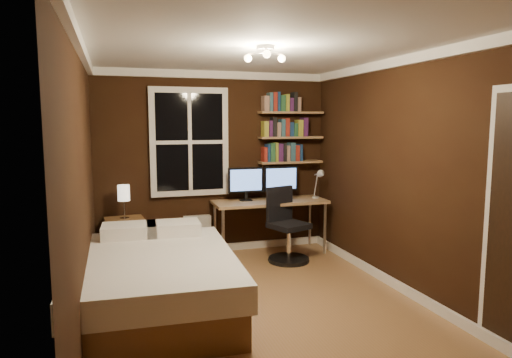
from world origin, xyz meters
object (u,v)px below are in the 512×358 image
object	(u,v)px
bedside_lamp	(124,202)
desk	(270,205)
nightstand	(125,242)
office_chair	(287,233)
desk_lamp	(318,183)
bed	(155,281)
radiator	(197,235)
monitor_right	(281,183)
monitor_left	(246,184)

from	to	relation	value
bedside_lamp	desk	size ratio (longest dim) A/B	0.28
nightstand	bedside_lamp	distance (m)	0.51
office_chair	desk	bearing A→B (deg)	83.12
desk_lamp	office_chair	world-z (taller)	desk_lamp
desk	desk_lamp	xyz separation A→B (m)	(0.69, -0.09, 0.28)
bed	office_chair	distance (m)	2.12
radiator	monitor_right	distance (m)	1.37
nightstand	desk_lamp	bearing A→B (deg)	-8.37
bed	monitor_right	world-z (taller)	monitor_right
bedside_lamp	radiator	xyz separation A→B (m)	(0.96, 0.15, -0.54)
desk	monitor_right	world-z (taller)	monitor_right
bed	bedside_lamp	bearing A→B (deg)	101.10
bedside_lamp	monitor_left	xyz separation A→B (m)	(1.61, 0.01, 0.16)
desk	desk_lamp	world-z (taller)	desk_lamp
nightstand	desk	size ratio (longest dim) A/B	0.38
desk	monitor_left	distance (m)	0.44
nightstand	desk	xyz separation A→B (m)	(1.93, -0.06, 0.39)
monitor_left	radiator	bearing A→B (deg)	168.67
bed	desk	size ratio (longest dim) A/B	1.37
monitor_left	bedside_lamp	bearing A→B (deg)	-179.47
desk_lamp	radiator	bearing A→B (deg)	169.87
monitor_left	monitor_right	xyz separation A→B (m)	(0.51, 0.00, 0.00)
office_chair	desk_lamp	bearing A→B (deg)	8.25
monitor_right	desk_lamp	bearing A→B (deg)	-18.48
bedside_lamp	desk_lamp	distance (m)	2.63
bed	monitor_left	bearing A→B (deg)	52.14
office_chair	bedside_lamp	bearing A→B (deg)	147.06
bedside_lamp	nightstand	bearing A→B (deg)	0.00
radiator	desk_lamp	bearing A→B (deg)	-10.13
monitor_left	office_chair	world-z (taller)	monitor_left
radiator	monitor_right	bearing A→B (deg)	-6.43
bed	monitor_right	size ratio (longest dim) A/B	4.32
nightstand	monitor_left	size ratio (longest dim) A/B	1.20
bed	bedside_lamp	distance (m)	1.69
monitor_left	bed	bearing A→B (deg)	-130.65
radiator	monitor_right	xyz separation A→B (m)	(1.17, -0.13, 0.70)
desk	office_chair	size ratio (longest dim) A/B	1.61
bedside_lamp	radiator	bearing A→B (deg)	8.71
bedside_lamp	monitor_left	size ratio (longest dim) A/B	0.88
bed	bedside_lamp	xyz separation A→B (m)	(-0.23, 1.59, 0.51)
radiator	bedside_lamp	bearing A→B (deg)	-171.29
nightstand	bedside_lamp	world-z (taller)	bedside_lamp
bedside_lamp	office_chair	xyz separation A→B (m)	(2.03, -0.47, -0.45)
bed	desk_lamp	xyz separation A→B (m)	(2.39, 1.44, 0.66)
bed	nightstand	distance (m)	1.61
radiator	office_chair	xyz separation A→B (m)	(1.07, -0.62, 0.09)
nightstand	desk_lamp	distance (m)	2.71
radiator	monitor_right	world-z (taller)	monitor_right
nightstand	monitor_left	distance (m)	1.75
nightstand	desk_lamp	world-z (taller)	desk_lamp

